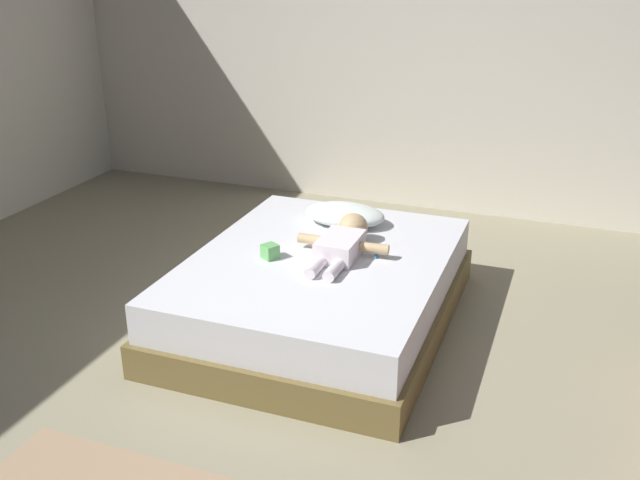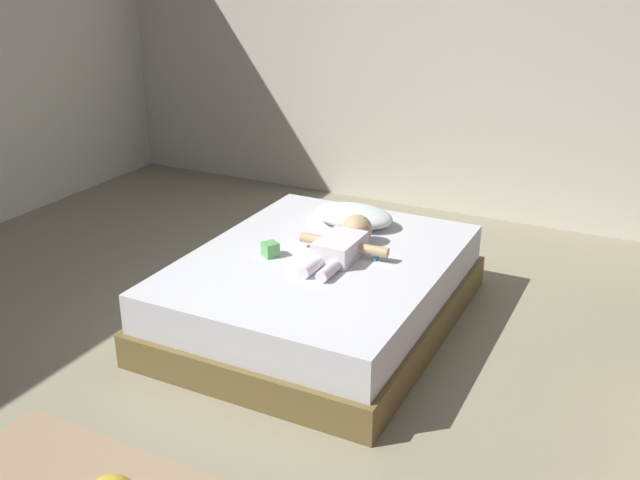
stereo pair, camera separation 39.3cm
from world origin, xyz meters
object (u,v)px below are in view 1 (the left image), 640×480
baby (343,242)px  toy_block (270,251)px  toothbrush (378,252)px  bed (320,290)px  pillow (345,214)px

baby → toy_block: bearing=-149.6°
baby → toothbrush: size_ratio=4.25×
baby → toy_block: size_ratio=6.04×
bed → toy_block: 0.37m
toothbrush → toy_block: (-0.54, -0.27, 0.03)m
pillow → baby: 0.45m
toothbrush → baby: bearing=-160.7°
bed → toothbrush: toothbrush is taller
pillow → toy_block: (-0.22, -0.63, -0.02)m
toothbrush → toy_block: size_ratio=1.42×
baby → toothbrush: baby is taller
baby → pillow: bearing=107.7°
toothbrush → toy_block: 0.60m
baby → toy_block: (-0.35, -0.21, -0.03)m
pillow → toothbrush: 0.49m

